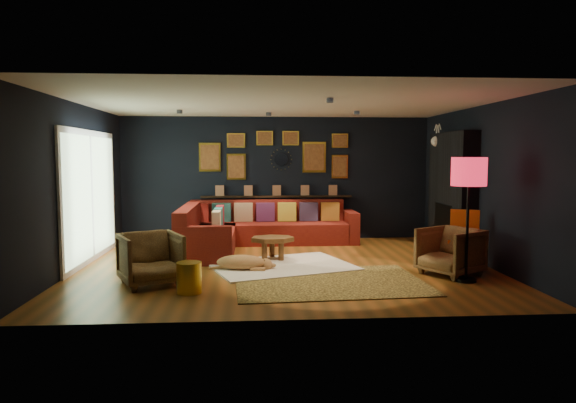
{
  "coord_description": "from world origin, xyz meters",
  "views": [
    {
      "loc": [
        -0.51,
        -8.15,
        1.76
      ],
      "look_at": [
        0.08,
        0.3,
        1.02
      ],
      "focal_mm": 32.0,
      "sensor_mm": 36.0,
      "label": 1
    }
  ],
  "objects": [
    {
      "name": "gold_stool",
      "position": [
        -1.33,
        -1.56,
        0.2
      ],
      "size": [
        0.32,
        0.32,
        0.4
      ],
      "primitive_type": "cylinder",
      "color": "gold",
      "rests_on": "ground"
    },
    {
      "name": "room_walls",
      "position": [
        0.0,
        0.0,
        1.59
      ],
      "size": [
        6.5,
        6.5,
        6.5
      ],
      "color": "black",
      "rests_on": "ground"
    },
    {
      "name": "sectional",
      "position": [
        -0.61,
        1.81,
        0.32
      ],
      "size": [
        3.41,
        2.69,
        0.86
      ],
      "color": "maroon",
      "rests_on": "ground"
    },
    {
      "name": "ledge",
      "position": [
        0.0,
        2.68,
        0.92
      ],
      "size": [
        3.2,
        0.12,
        0.04
      ],
      "primitive_type": "cube",
      "color": "black",
      "rests_on": "room_walls"
    },
    {
      "name": "armchair_right",
      "position": [
        2.42,
        -0.79,
        0.39
      ],
      "size": [
        1.0,
        1.02,
        0.78
      ],
      "primitive_type": "imported",
      "rotation": [
        0.0,
        0.0,
        -1.02
      ],
      "color": "#BC8547",
      "rests_on": "ground"
    },
    {
      "name": "leopard_rug",
      "position": [
        0.56,
        -1.13,
        0.01
      ],
      "size": [
        2.73,
        2.03,
        0.01
      ],
      "primitive_type": "cube",
      "rotation": [
        0.0,
        0.0,
        0.06
      ],
      "color": "#B29341",
      "rests_on": "ground"
    },
    {
      "name": "gallery_wall",
      "position": [
        -0.01,
        2.72,
        1.81
      ],
      "size": [
        3.15,
        0.04,
        1.02
      ],
      "color": "gold",
      "rests_on": "room_walls"
    },
    {
      "name": "dog",
      "position": [
        -0.69,
        -0.3,
        0.18
      ],
      "size": [
        1.08,
        0.62,
        0.33
      ],
      "primitive_type": null,
      "rotation": [
        0.0,
        0.0,
        -0.11
      ],
      "color": "tan",
      "rests_on": "leopard_rug"
    },
    {
      "name": "floor",
      "position": [
        0.0,
        0.0,
        0.0
      ],
      "size": [
        6.5,
        6.5,
        0.0
      ],
      "primitive_type": "plane",
      "color": "#95531E",
      "rests_on": "ground"
    },
    {
      "name": "floor_lamp",
      "position": [
        2.5,
        -1.2,
        1.48
      ],
      "size": [
        0.48,
        0.48,
        1.75
      ],
      "color": "black",
      "rests_on": "ground"
    },
    {
      "name": "armchair_left",
      "position": [
        -1.91,
        -1.09,
        0.4
      ],
      "size": [
        1.01,
        0.98,
        0.79
      ],
      "primitive_type": "imported",
      "rotation": [
        0.0,
        0.0,
        0.45
      ],
      "color": "#BC8547",
      "rests_on": "ground"
    },
    {
      "name": "sunburst_mirror",
      "position": [
        0.1,
        2.72,
        1.7
      ],
      "size": [
        0.47,
        0.16,
        0.47
      ],
      "color": "silver",
      "rests_on": "room_walls"
    },
    {
      "name": "coffee_table",
      "position": [
        -0.18,
        0.46,
        0.33
      ],
      "size": [
        0.79,
        0.61,
        0.37
      ],
      "rotation": [
        0.0,
        0.0,
        0.07
      ],
      "color": "brown",
      "rests_on": "shag_rug"
    },
    {
      "name": "deer_head",
      "position": [
        3.14,
        1.4,
        2.05
      ],
      "size": [
        0.5,
        0.28,
        0.45
      ],
      "color": "white",
      "rests_on": "fireplace"
    },
    {
      "name": "sliding_door",
      "position": [
        -3.22,
        0.6,
        1.1
      ],
      "size": [
        0.06,
        2.8,
        2.2
      ],
      "color": "white",
      "rests_on": "ground"
    },
    {
      "name": "ceiling_spots",
      "position": [
        -0.0,
        0.8,
        2.56
      ],
      "size": [
        3.3,
        2.5,
        0.06
      ],
      "color": "black",
      "rests_on": "room_walls"
    },
    {
      "name": "fireplace",
      "position": [
        3.09,
        0.9,
        1.02
      ],
      "size": [
        0.31,
        1.6,
        2.2
      ],
      "color": "black",
      "rests_on": "ground"
    },
    {
      "name": "pouf",
      "position": [
        -1.3,
        1.03,
        0.22
      ],
      "size": [
        0.59,
        0.59,
        0.38
      ],
      "primitive_type": "cylinder",
      "color": "#A61B26",
      "rests_on": "shag_rug"
    },
    {
      "name": "orange_chair",
      "position": [
        2.78,
        -0.43,
        0.55
      ],
      "size": [
        0.59,
        0.59,
        0.93
      ],
      "rotation": [
        0.0,
        0.0,
        -0.45
      ],
      "color": "black",
      "rests_on": "ground"
    },
    {
      "name": "shag_rug",
      "position": [
        -0.05,
        -0.05,
        0.01
      ],
      "size": [
        2.54,
        2.17,
        0.03
      ],
      "primitive_type": "cube",
      "rotation": [
        0.0,
        0.0,
        0.33
      ],
      "color": "silver",
      "rests_on": "ground"
    }
  ]
}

